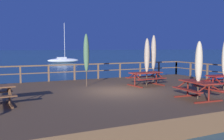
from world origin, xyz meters
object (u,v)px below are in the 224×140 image
object	(u,v)px
patio_umbrella_tall_back_right	(86,53)
sailboat_distant	(63,60)
patio_umbrella_tall_front	(199,62)
picnic_table_mid_centre	(198,86)
patio_umbrella_tall_mid_left	(154,53)
patio_umbrella_short_back	(147,56)
picnic_table_mid_right	(146,76)
picnic_table_back_left	(223,79)

from	to	relation	value
patio_umbrella_tall_back_right	sailboat_distant	bearing A→B (deg)	78.66
sailboat_distant	patio_umbrella_tall_front	bearing A→B (deg)	-95.29
patio_umbrella_tall_front	picnic_table_mid_centre	bearing A→B (deg)	-138.82
picnic_table_mid_centre	patio_umbrella_tall_mid_left	distance (m)	5.13
patio_umbrella_short_back	patio_umbrella_tall_front	world-z (taller)	patio_umbrella_short_back
picnic_table_mid_right	patio_umbrella_tall_back_right	xyz separation A→B (m)	(-3.25, 1.09, 1.32)
patio_umbrella_tall_front	patio_umbrella_tall_back_right	bearing A→B (deg)	121.64
patio_umbrella_tall_back_right	patio_umbrella_tall_front	bearing A→B (deg)	-58.36
patio_umbrella_tall_back_right	sailboat_distant	size ratio (longest dim) A/B	0.38
patio_umbrella_tall_front	sailboat_distant	distance (m)	39.79
picnic_table_back_left	patio_umbrella_tall_mid_left	distance (m)	4.28
picnic_table_mid_right	patio_umbrella_tall_mid_left	size ratio (longest dim) A/B	0.70
picnic_table_mid_centre	patio_umbrella_short_back	world-z (taller)	patio_umbrella_short_back
patio_umbrella_tall_back_right	patio_umbrella_tall_mid_left	bearing A→B (deg)	-5.96
picnic_table_mid_right	patio_umbrella_short_back	xyz separation A→B (m)	(0.04, -0.03, 1.17)
picnic_table_back_left	picnic_table_mid_centre	bearing A→B (deg)	-157.03
picnic_table_back_left	patio_umbrella_tall_mid_left	size ratio (longest dim) A/B	0.61
picnic_table_back_left	patio_umbrella_short_back	size ratio (longest dim) A/B	0.66
picnic_table_mid_centre	sailboat_distant	size ratio (longest dim) A/B	0.23
picnic_table_mid_centre	patio_umbrella_short_back	xyz separation A→B (m)	(0.12, 4.17, 1.18)
picnic_table_mid_right	patio_umbrella_tall_front	world-z (taller)	patio_umbrella_tall_front
picnic_table_back_left	picnic_table_mid_centre	xyz separation A→B (m)	(-2.91, -1.23, -0.00)
patio_umbrella_tall_mid_left	picnic_table_mid_right	bearing A→B (deg)	-145.60
patio_umbrella_tall_mid_left	sailboat_distant	distance (m)	34.95
picnic_table_back_left	picnic_table_mid_centre	size ratio (longest dim) A/B	1.02
picnic_table_mid_centre	picnic_table_mid_right	bearing A→B (deg)	88.84
patio_umbrella_short_back	patio_umbrella_tall_back_right	size ratio (longest dim) A/B	0.92
patio_umbrella_short_back	sailboat_distant	bearing A→B (deg)	84.20
patio_umbrella_tall_back_right	picnic_table_mid_centre	bearing A→B (deg)	-59.09
picnic_table_back_left	patio_umbrella_short_back	bearing A→B (deg)	133.39
sailboat_distant	picnic_table_back_left	bearing A→B (deg)	-91.22
patio_umbrella_tall_mid_left	sailboat_distant	world-z (taller)	sailboat_distant
patio_umbrella_tall_back_right	patio_umbrella_tall_front	world-z (taller)	patio_umbrella_tall_back_right
picnic_table_mid_centre	patio_umbrella_tall_front	world-z (taller)	patio_umbrella_tall_front
picnic_table_mid_centre	patio_umbrella_tall_mid_left	world-z (taller)	patio_umbrella_tall_mid_left
patio_umbrella_tall_front	patio_umbrella_tall_mid_left	distance (m)	4.90
picnic_table_back_left	patio_umbrella_tall_front	distance (m)	3.24
picnic_table_back_left	sailboat_distant	xyz separation A→B (m)	(0.82, 38.40, -0.79)
patio_umbrella_short_back	picnic_table_mid_right	bearing A→B (deg)	145.41
patio_umbrella_tall_front	patio_umbrella_short_back	bearing A→B (deg)	89.10
picnic_table_mid_right	picnic_table_back_left	world-z (taller)	same
picnic_table_back_left	patio_umbrella_tall_back_right	xyz separation A→B (m)	(-6.07, 4.05, 1.33)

